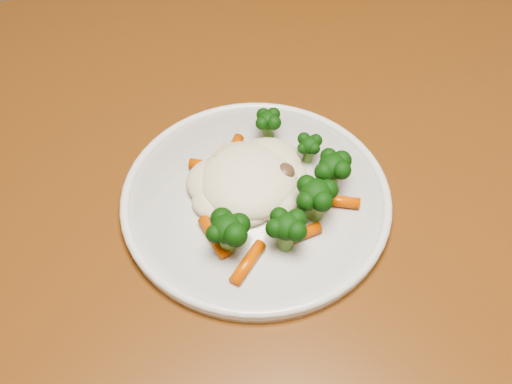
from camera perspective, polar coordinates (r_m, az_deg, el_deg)
dining_table at (r=0.76m, az=-8.52°, el=-6.11°), size 1.46×1.25×0.75m
plate at (r=0.67m, az=0.00°, el=-0.76°), size 0.28×0.28×0.01m
meal at (r=0.65m, az=0.93°, el=0.64°), size 0.18×0.18×0.05m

